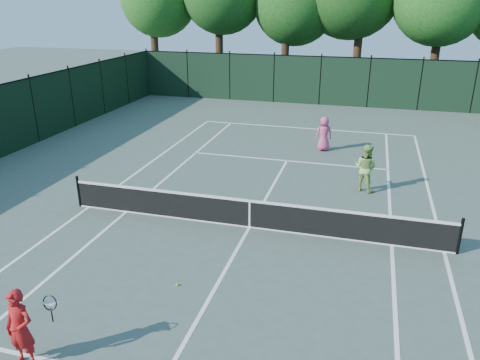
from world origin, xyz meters
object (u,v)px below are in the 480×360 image
(coach, at_px, (20,328))
(loose_ball_midcourt, at_px, (177,285))
(player_green, at_px, (366,168))
(player_pink, at_px, (324,134))

(coach, distance_m, loose_ball_midcourt, 3.66)
(player_green, height_order, loose_ball_midcourt, player_green)
(loose_ball_midcourt, bearing_deg, player_pink, 79.27)
(player_pink, distance_m, loose_ball_midcourt, 11.94)
(player_pink, bearing_deg, loose_ball_midcourt, 54.91)
(coach, xyz_separation_m, player_pink, (3.98, 14.83, -0.02))
(player_green, relative_size, loose_ball_midcourt, 25.11)
(player_green, bearing_deg, coach, 86.27)
(player_pink, bearing_deg, coach, 50.63)
(player_pink, xyz_separation_m, loose_ball_midcourt, (-2.22, -11.71, -0.74))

